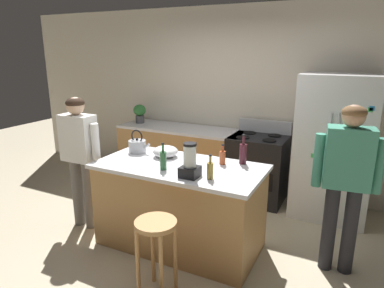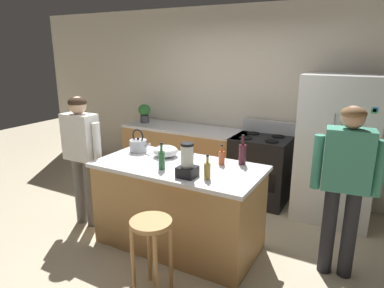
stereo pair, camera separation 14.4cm
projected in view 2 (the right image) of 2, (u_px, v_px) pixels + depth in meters
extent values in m
plane|color=beige|center=(179.00, 244.00, 3.79)|extent=(14.00, 14.00, 0.00)
cube|color=beige|center=(246.00, 100.00, 5.07)|extent=(8.00, 0.10, 2.70)
cube|color=#B7844C|center=(179.00, 207.00, 3.67)|extent=(1.69, 0.82, 0.89)
cube|color=silver|center=(178.00, 166.00, 3.55)|extent=(1.75, 0.88, 0.04)
cube|color=#B7844C|center=(186.00, 158.00, 5.35)|extent=(2.00, 0.64, 0.89)
cube|color=silver|center=(186.00, 129.00, 5.23)|extent=(2.00, 0.64, 0.04)
cube|color=silver|center=(337.00, 149.00, 4.18)|extent=(0.90, 0.70, 1.81)
cylinder|color=#B7BABF|center=(330.00, 149.00, 3.86)|extent=(0.02, 0.02, 0.81)
cylinder|color=#B7BABF|center=(338.00, 150.00, 3.82)|extent=(0.02, 0.02, 0.81)
cube|color=#3FB259|center=(374.00, 111.00, 3.57)|extent=(0.05, 0.01, 0.05)
cube|color=yellow|center=(371.00, 134.00, 3.63)|extent=(0.05, 0.01, 0.05)
cube|color=#268CD8|center=(376.00, 110.00, 3.56)|extent=(0.05, 0.01, 0.05)
cube|color=#3FB259|center=(315.00, 157.00, 3.98)|extent=(0.05, 0.01, 0.05)
cube|color=black|center=(260.00, 170.00, 4.76)|extent=(0.76, 0.64, 0.93)
cube|color=black|center=(252.00, 180.00, 4.49)|extent=(0.60, 0.01, 0.24)
cube|color=#B7BABF|center=(269.00, 127.00, 4.85)|extent=(0.76, 0.06, 0.18)
cylinder|color=black|center=(246.00, 138.00, 4.59)|extent=(0.18, 0.18, 0.01)
cylinder|color=black|center=(272.00, 141.00, 4.42)|extent=(0.18, 0.18, 0.01)
cylinder|color=black|center=(253.00, 133.00, 4.84)|extent=(0.18, 0.18, 0.01)
cylinder|color=black|center=(278.00, 136.00, 4.67)|extent=(0.18, 0.18, 0.01)
cylinder|color=#66605B|center=(80.00, 190.00, 4.18)|extent=(0.13, 0.13, 0.84)
cylinder|color=#66605B|center=(91.00, 193.00, 4.10)|extent=(0.13, 0.13, 0.84)
cube|color=white|center=(80.00, 137.00, 3.95)|extent=(0.40, 0.23, 0.54)
cylinder|color=white|center=(65.00, 138.00, 4.08)|extent=(0.09, 0.09, 0.48)
cylinder|color=white|center=(97.00, 144.00, 3.85)|extent=(0.09, 0.09, 0.48)
sphere|color=#D8AD8C|center=(78.00, 105.00, 3.86)|extent=(0.20, 0.20, 0.20)
ellipsoid|color=#332319|center=(77.00, 102.00, 3.85)|extent=(0.21, 0.21, 0.12)
cylinder|color=#26262B|center=(349.00, 234.00, 3.16)|extent=(0.15, 0.15, 0.87)
cylinder|color=#26262B|center=(328.00, 230.00, 3.22)|extent=(0.15, 0.15, 0.87)
cube|color=#3F8C72|center=(348.00, 160.00, 3.00)|extent=(0.42, 0.27, 0.56)
cylinder|color=#3F8C72|center=(379.00, 169.00, 2.92)|extent=(0.10, 0.10, 0.50)
cylinder|color=#3F8C72|center=(317.00, 162.00, 3.10)|extent=(0.10, 0.10, 0.50)
sphere|color=tan|center=(353.00, 117.00, 2.90)|extent=(0.22, 0.22, 0.20)
ellipsoid|color=brown|center=(354.00, 113.00, 2.89)|extent=(0.23, 0.23, 0.12)
cylinder|color=#B7844C|center=(151.00, 223.00, 2.86)|extent=(0.36, 0.36, 0.04)
cylinder|color=#B7844C|center=(133.00, 262.00, 2.91)|extent=(0.04, 0.04, 0.66)
cylinder|color=#B7844C|center=(156.00, 270.00, 2.81)|extent=(0.04, 0.04, 0.66)
cylinder|color=#B7844C|center=(149.00, 249.00, 3.11)|extent=(0.04, 0.04, 0.66)
cylinder|color=#B7844C|center=(171.00, 256.00, 3.00)|extent=(0.04, 0.04, 0.66)
cylinder|color=#4C4C51|center=(145.00, 119.00, 5.56)|extent=(0.14, 0.14, 0.12)
ellipsoid|color=#337A38|center=(144.00, 110.00, 5.52)|extent=(0.20, 0.20, 0.18)
cube|color=black|center=(187.00, 172.00, 3.19)|extent=(0.17, 0.17, 0.10)
cylinder|color=silver|center=(187.00, 156.00, 3.15)|extent=(0.12, 0.12, 0.21)
cylinder|color=black|center=(187.00, 144.00, 3.12)|extent=(0.12, 0.12, 0.02)
cylinder|color=#471923|center=(242.00, 155.00, 3.53)|extent=(0.08, 0.08, 0.21)
cylinder|color=#471923|center=(243.00, 141.00, 3.49)|extent=(0.03, 0.03, 0.09)
cylinder|color=black|center=(243.00, 136.00, 3.47)|extent=(0.03, 0.03, 0.02)
cylinder|color=olive|center=(207.00, 171.00, 3.13)|extent=(0.06, 0.06, 0.15)
cylinder|color=olive|center=(207.00, 160.00, 3.10)|extent=(0.02, 0.02, 0.07)
cylinder|color=black|center=(208.00, 155.00, 3.09)|extent=(0.03, 0.03, 0.02)
cylinder|color=#2D6638|center=(162.00, 161.00, 3.39)|extent=(0.07, 0.07, 0.18)
cylinder|color=#2D6638|center=(161.00, 148.00, 3.35)|extent=(0.03, 0.03, 0.08)
cylinder|color=black|center=(161.00, 143.00, 3.34)|extent=(0.03, 0.03, 0.02)
cylinder|color=#B24C26|center=(222.00, 158.00, 3.53)|extent=(0.06, 0.06, 0.14)
cylinder|color=#B24C26|center=(222.00, 149.00, 3.50)|extent=(0.02, 0.02, 0.06)
cylinder|color=black|center=(222.00, 145.00, 3.49)|extent=(0.03, 0.03, 0.02)
ellipsoid|color=white|center=(166.00, 151.00, 3.80)|extent=(0.28, 0.28, 0.12)
cylinder|color=#B7BABF|center=(138.00, 146.00, 3.98)|extent=(0.20, 0.20, 0.14)
sphere|color=black|center=(138.00, 139.00, 3.96)|extent=(0.03, 0.03, 0.03)
cylinder|color=#B7BABF|center=(147.00, 146.00, 3.91)|extent=(0.09, 0.03, 0.08)
torus|color=black|center=(138.00, 136.00, 3.95)|extent=(0.16, 0.02, 0.16)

